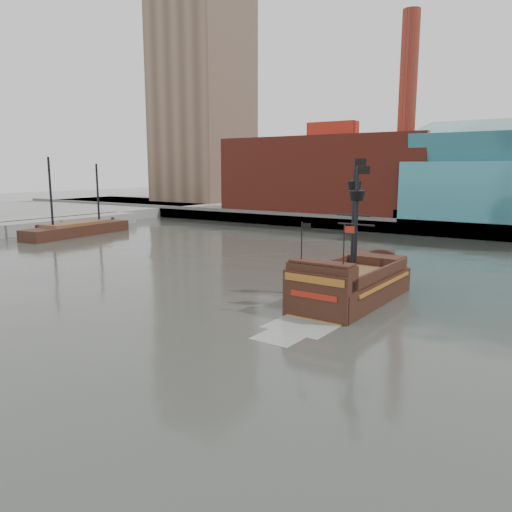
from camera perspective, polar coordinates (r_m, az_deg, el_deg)
The scene contains 7 objects.
ground at distance 31.97m, azimuth -12.27°, elevation -10.12°, with size 400.00×400.00×0.00m, color #292B26.
promenade_far at distance 115.16m, azimuth 22.82°, elevation 4.24°, with size 220.00×60.00×2.00m, color slate.
seawall at distance 86.49m, azimuth 19.00°, elevation 3.05°, with size 220.00×1.00×2.60m, color #4C4C49.
pier at distance 95.09m, azimuth -23.70°, elevation 3.15°, with size 6.00×40.00×2.00m, color slate.
skyline at distance 107.39m, azimuth 25.72°, elevation 16.31°, with size 149.00×45.00×62.00m.
pirate_ship at distance 41.99m, azimuth 10.81°, elevation -3.61°, with size 5.70×16.88×12.54m.
docked_vessel at distance 87.42m, azimuth -19.71°, elevation 2.77°, with size 6.39×19.84×13.25m.
Camera 1 is at (21.89, -20.63, 10.83)m, focal length 35.00 mm.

